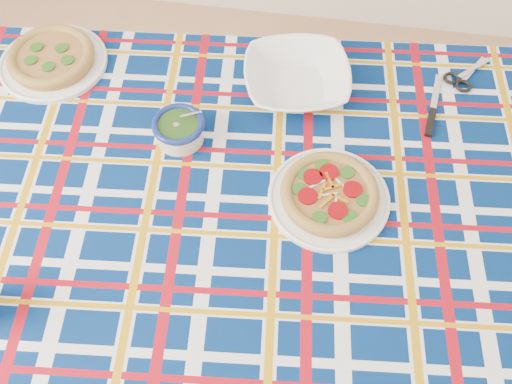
% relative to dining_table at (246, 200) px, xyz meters
% --- Properties ---
extents(dining_table, '(1.62, 1.10, 0.72)m').
position_rel_dining_table_xyz_m(dining_table, '(0.00, 0.00, 0.00)').
color(dining_table, brown).
rests_on(dining_table, floor).
extents(tablecloth, '(1.65, 1.14, 0.10)m').
position_rel_dining_table_xyz_m(tablecloth, '(0.00, 0.00, 0.02)').
color(tablecloth, '#042056').
rests_on(tablecloth, dining_table).
extents(main_focaccia_plate, '(0.32, 0.32, 0.05)m').
position_rel_dining_table_xyz_m(main_focaccia_plate, '(0.19, -0.02, 0.10)').
color(main_focaccia_plate, olive).
rests_on(main_focaccia_plate, tablecloth).
extents(pesto_bowl, '(0.14, 0.14, 0.07)m').
position_rel_dining_table_xyz_m(pesto_bowl, '(-0.18, 0.10, 0.11)').
color(pesto_bowl, black).
rests_on(pesto_bowl, tablecloth).
extents(serving_bowl, '(0.32, 0.32, 0.07)m').
position_rel_dining_table_xyz_m(serving_bowl, '(0.08, 0.31, 0.11)').
color(serving_bowl, white).
rests_on(serving_bowl, tablecloth).
extents(second_focaccia_plate, '(0.36, 0.36, 0.05)m').
position_rel_dining_table_xyz_m(second_focaccia_plate, '(-0.57, 0.30, 0.10)').
color(second_focaccia_plate, olive).
rests_on(second_focaccia_plate, tablecloth).
extents(table_knife, '(0.05, 0.23, 0.01)m').
position_rel_dining_table_xyz_m(table_knife, '(0.44, 0.34, 0.08)').
color(table_knife, silver).
rests_on(table_knife, tablecloth).
extents(kitchen_scissors, '(0.18, 0.19, 0.02)m').
position_rel_dining_table_xyz_m(kitchen_scissors, '(0.54, 0.45, 0.08)').
color(kitchen_scissors, silver).
rests_on(kitchen_scissors, tablecloth).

